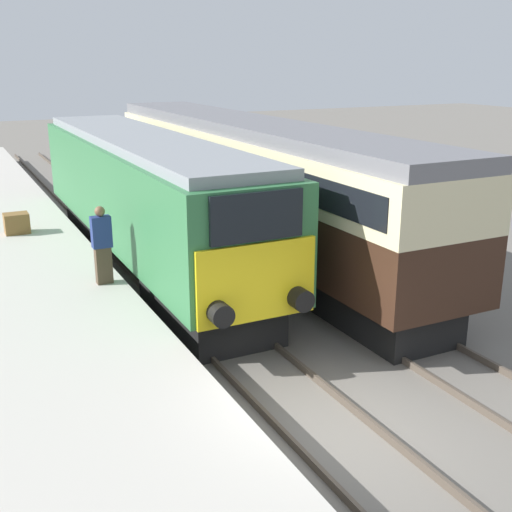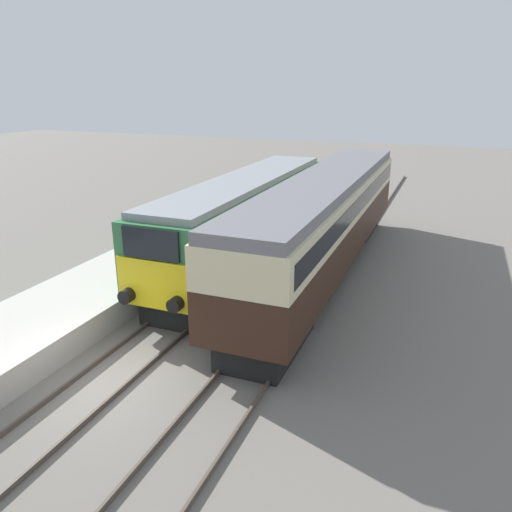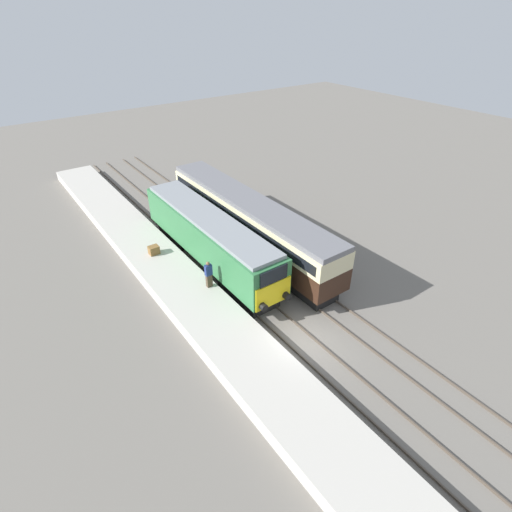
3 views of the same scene
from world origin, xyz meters
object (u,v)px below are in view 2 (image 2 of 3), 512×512
object	(u,v)px
locomotive	(246,217)
passenger_carriage	(326,216)
person_on_platform	(164,242)
luggage_crate	(203,219)

from	to	relation	value
locomotive	passenger_carriage	xyz separation A→B (m)	(3.40, 0.18, 0.33)
locomotive	person_on_platform	xyz separation A→B (m)	(-2.01, -3.30, -0.37)
passenger_carriage	luggage_crate	distance (m)	7.10
locomotive	luggage_crate	bearing A→B (deg)	145.01
person_on_platform	luggage_crate	xyz separation A→B (m)	(-1.24, 5.57, -0.61)
luggage_crate	person_on_platform	bearing A→B (deg)	-77.44
passenger_carriage	person_on_platform	world-z (taller)	passenger_carriage
locomotive	luggage_crate	distance (m)	4.09
passenger_carriage	luggage_crate	bearing A→B (deg)	162.48
person_on_platform	luggage_crate	size ratio (longest dim) A/B	2.60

